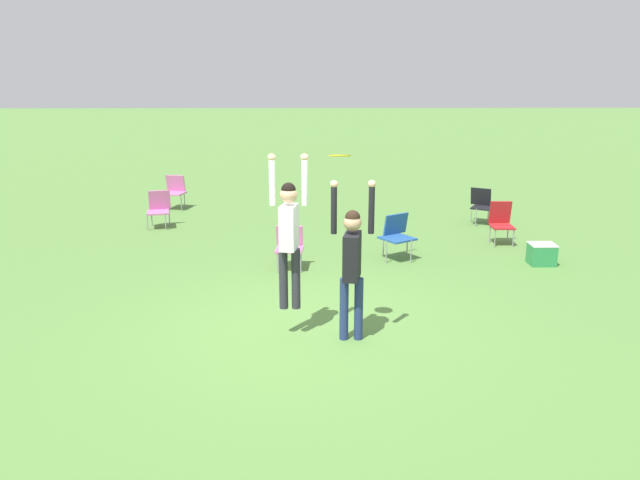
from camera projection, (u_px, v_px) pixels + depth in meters
name	position (u px, v px, depth m)	size (l,w,h in m)	color
ground_plane	(309.00, 331.00, 8.78)	(120.00, 120.00, 0.00)	#56843D
person_jumping	(289.00, 228.00, 8.27)	(0.53, 0.41, 2.12)	#2D2D38
person_defending	(352.00, 257.00, 8.21)	(0.59, 0.47, 2.19)	navy
frisbee	(340.00, 156.00, 7.93)	(0.28, 0.28, 0.06)	yellow
camping_chair_0	(175.00, 189.00, 16.66)	(0.62, 0.67, 0.88)	gray
camping_chair_1	(159.00, 207.00, 14.63)	(0.60, 0.64, 0.86)	gray
camping_chair_2	(397.00, 233.00, 12.15)	(0.77, 0.84, 0.86)	gray
camping_chair_3	(501.00, 220.00, 13.20)	(0.47, 0.51, 0.90)	gray
camping_chair_4	(289.00, 244.00, 11.52)	(0.54, 0.57, 0.78)	gray
camping_chair_5	(482.00, 203.00, 15.01)	(0.66, 0.72, 0.84)	gray
cooler_box	(542.00, 254.00, 11.80)	(0.48, 0.40, 0.41)	#2D8C4C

